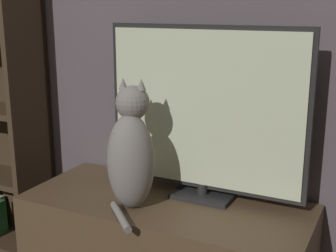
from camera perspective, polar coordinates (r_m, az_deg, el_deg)
tv at (r=1.88m, az=4.48°, el=1.55°), size 0.84×0.15×0.71m
cat at (r=1.83m, az=-4.49°, el=-3.32°), size 0.22×0.32×0.51m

